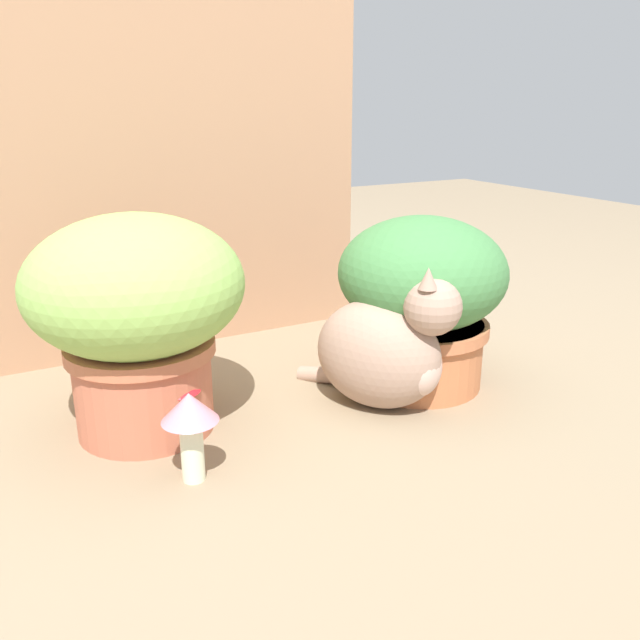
# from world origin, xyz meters

# --- Properties ---
(ground_plane) EXTENTS (6.00, 6.00, 0.00)m
(ground_plane) POSITION_xyz_m (0.00, 0.00, 0.00)
(ground_plane) COLOR #8C785C
(cardboard_backdrop) EXTENTS (0.99, 0.03, 0.92)m
(cardboard_backdrop) POSITION_xyz_m (-0.03, 0.54, 0.46)
(cardboard_backdrop) COLOR tan
(cardboard_backdrop) RESTS_ON ground
(grass_planter) EXTENTS (0.39, 0.39, 0.41)m
(grass_planter) POSITION_xyz_m (-0.23, 0.12, 0.23)
(grass_planter) COLOR #C1674B
(grass_planter) RESTS_ON ground
(leafy_planter) EXTENTS (0.35, 0.35, 0.37)m
(leafy_planter) POSITION_xyz_m (0.35, 0.05, 0.20)
(leafy_planter) COLOR #C16F44
(leafy_planter) RESTS_ON ground
(cat) EXTENTS (0.28, 0.38, 0.32)m
(cat) POSITION_xyz_m (0.22, -0.01, 0.12)
(cat) COLOR tan
(cat) RESTS_ON ground
(mushroom_ornament_pink) EXTENTS (0.09, 0.09, 0.15)m
(mushroom_ornament_pink) POSITION_xyz_m (-0.21, -0.09, 0.11)
(mushroom_ornament_pink) COLOR #E4E9C5
(mushroom_ornament_pink) RESTS_ON ground
(mushroom_ornament_red) EXTENTS (0.08, 0.08, 0.14)m
(mushroom_ornament_red) POSITION_xyz_m (-0.19, 0.04, 0.10)
(mushroom_ornament_red) COLOR silver
(mushroom_ornament_red) RESTS_ON ground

